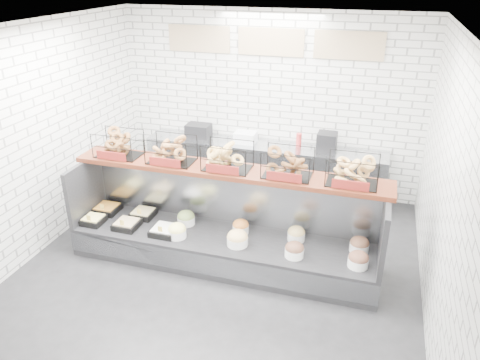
% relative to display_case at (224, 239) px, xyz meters
% --- Properties ---
extents(ground, '(5.50, 5.50, 0.00)m').
position_rel_display_case_xyz_m(ground, '(0.00, -0.34, -0.33)').
color(ground, black).
rests_on(ground, ground).
extents(room_shell, '(5.02, 5.51, 3.01)m').
position_rel_display_case_xyz_m(room_shell, '(0.00, 0.26, 1.73)').
color(room_shell, silver).
rests_on(room_shell, ground).
extents(display_case, '(4.00, 0.90, 1.20)m').
position_rel_display_case_xyz_m(display_case, '(0.00, 0.00, 0.00)').
color(display_case, black).
rests_on(display_case, ground).
extents(bagel_shelf, '(4.10, 0.50, 0.40)m').
position_rel_display_case_xyz_m(bagel_shelf, '(0.00, 0.18, 1.06)').
color(bagel_shelf, '#3F180D').
rests_on(bagel_shelf, display_case).
extents(prep_counter, '(4.00, 0.60, 1.20)m').
position_rel_display_case_xyz_m(prep_counter, '(-0.00, 2.09, 0.14)').
color(prep_counter, '#93969B').
rests_on(prep_counter, ground).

